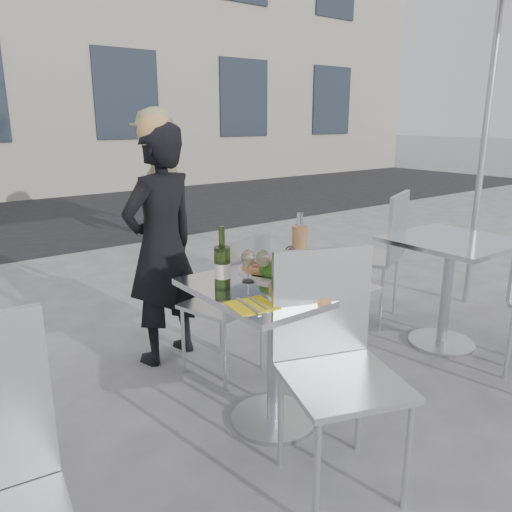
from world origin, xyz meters
TOP-DOWN VIEW (x-y plane):
  - ground at (0.00, 0.00)m, footprint 80.00×80.00m
  - street_asphalt at (0.00, 6.50)m, footprint 24.00×5.00m
  - main_table at (0.00, 0.00)m, footprint 0.72×0.72m
  - side_table_right at (1.50, 0.00)m, footprint 0.72×0.72m
  - chair_far at (0.11, 0.51)m, footprint 0.48×0.49m
  - chair_near at (-0.05, -0.43)m, footprint 0.58×0.59m
  - side_chair_rfar at (1.48, 0.56)m, footprint 0.60×0.60m
  - woman_diner at (-0.10, 0.99)m, footprint 0.61×0.48m
  - pedestrian_b at (1.36, 3.96)m, footprint 0.73×1.13m
  - pizza_near at (0.06, -0.17)m, footprint 0.36×0.36m
  - pizza_far at (0.10, 0.18)m, footprint 0.31×0.31m
  - salad_plate at (0.04, 0.06)m, footprint 0.22×0.22m
  - wine_bottle at (-0.25, 0.08)m, footprint 0.07×0.07m
  - carafe at (0.27, 0.13)m, footprint 0.08×0.08m
  - sugar_shaker at (0.25, 0.10)m, footprint 0.06×0.06m
  - wineglass_white_a at (-0.09, 0.10)m, footprint 0.07×0.07m
  - wineglass_white_b at (-0.03, 0.05)m, footprint 0.07×0.07m
  - wineglass_red_a at (0.11, 0.00)m, footprint 0.07×0.07m
  - wineglass_red_b at (0.12, 0.03)m, footprint 0.07×0.07m
  - napkin_left at (-0.27, -0.17)m, footprint 0.21×0.21m
  - napkin_right at (0.27, -0.18)m, footprint 0.22×0.22m

SIDE VIEW (x-z plane):
  - ground at x=0.00m, z-range 0.00..0.00m
  - street_asphalt at x=0.00m, z-range 0.00..0.00m
  - chair_far at x=0.11m, z-range 0.08..0.95m
  - main_table at x=0.00m, z-range 0.16..0.91m
  - side_table_right at x=1.50m, z-range 0.16..0.91m
  - chair_near at x=-0.05m, z-range 0.09..1.08m
  - side_chair_rfar at x=1.48m, z-range 0.09..1.08m
  - woman_diner at x=-0.10m, z-range 0.00..1.49m
  - napkin_left at x=-0.27m, z-range 0.75..0.76m
  - napkin_right at x=0.27m, z-range 0.75..0.76m
  - pizza_near at x=0.06m, z-range 0.75..0.77m
  - pizza_far at x=0.10m, z-range 0.75..0.78m
  - salad_plate at x=0.04m, z-range 0.74..0.83m
  - sugar_shaker at x=0.25m, z-range 0.75..0.86m
  - pedestrian_b at x=1.36m, z-range 0.00..1.65m
  - wineglass_white_a at x=-0.09m, z-range 0.78..0.94m
  - wineglass_white_b at x=-0.03m, z-range 0.78..0.94m
  - wineglass_red_a at x=0.11m, z-range 0.78..0.94m
  - wineglass_red_b at x=0.12m, z-range 0.78..0.94m
  - wine_bottle at x=-0.25m, z-range 0.72..1.01m
  - carafe at x=0.27m, z-range 0.72..1.01m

